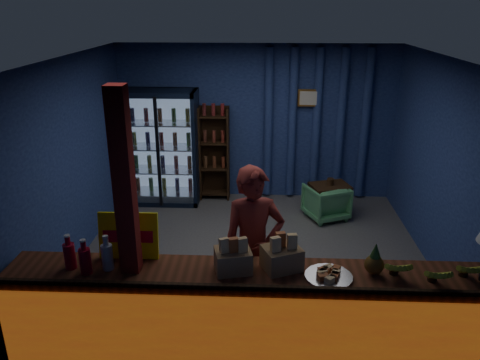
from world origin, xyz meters
name	(u,v)px	position (x,y,z in m)	size (l,w,h in m)	color
ground	(253,257)	(0.00, 0.00, 0.00)	(4.60, 4.60, 0.00)	#515154
room_walls	(254,145)	(0.00, 0.00, 1.57)	(4.60, 4.60, 4.60)	navy
counter	(248,317)	(0.00, -1.91, 0.48)	(4.40, 0.57, 0.99)	brown
support_post	(129,234)	(-1.05, -1.90, 1.30)	(0.16, 0.16, 2.60)	maroon
beverage_cooler	(163,147)	(-1.55, 1.92, 0.93)	(1.20, 0.62, 1.90)	black
bottle_shelf	(215,154)	(-0.70, 2.06, 0.79)	(0.50, 0.28, 1.60)	#321F0F
curtain_folds	(316,125)	(1.00, 2.14, 1.30)	(1.74, 0.14, 2.50)	navy
framed_picture	(309,98)	(0.85, 2.10, 1.75)	(0.36, 0.04, 0.28)	#BC802F
shopkeeper	(253,248)	(0.03, -1.31, 0.86)	(0.63, 0.41, 1.73)	maroon
green_chair	(326,202)	(1.12, 1.29, 0.27)	(0.58, 0.60, 0.55)	#55AA6B
side_table	(329,200)	(1.18, 1.36, 0.27)	(0.68, 0.58, 0.64)	#321F0F
yellow_sign	(128,236)	(-1.12, -1.68, 1.17)	(0.55, 0.12, 0.44)	#FFFB0D
soda_bottles	(87,257)	(-1.43, -1.93, 1.08)	(0.44, 0.18, 0.33)	red
snack_box_left	(233,259)	(-0.14, -1.88, 1.07)	(0.36, 0.32, 0.33)	tan
snack_box_centre	(282,256)	(0.29, -1.82, 1.07)	(0.40, 0.37, 0.34)	tan
pastry_tray	(329,275)	(0.70, -1.96, 0.97)	(0.42, 0.42, 0.07)	silver
banana_bunches	(432,270)	(1.58, -1.94, 1.04)	(0.87, 0.32, 0.19)	#CED325
pineapple	(374,262)	(1.10, -1.88, 1.07)	(0.17, 0.17, 0.30)	brown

